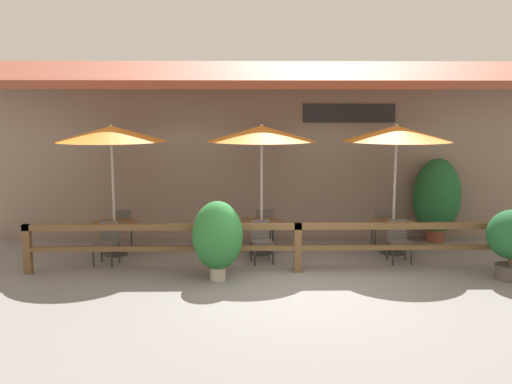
{
  "coord_description": "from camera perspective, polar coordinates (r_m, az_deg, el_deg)",
  "views": [
    {
      "loc": [
        -1.02,
        -9.54,
        3.13
      ],
      "look_at": [
        -0.79,
        1.45,
        1.5
      ],
      "focal_mm": 40.0,
      "sensor_mm": 36.0,
      "label": 1
    }
  ],
  "objects": [
    {
      "name": "patio_umbrella_far",
      "position": [
        12.38,
        13.87,
        5.68
      ],
      "size": [
        2.31,
        2.31,
        2.79
      ],
      "color": "#B7B2A8",
      "rests_on": "ground"
    },
    {
      "name": "chair_near_wallside",
      "position": [
        13.3,
        -13.2,
        -3.27
      ],
      "size": [
        0.49,
        0.49,
        0.86
      ],
      "rotation": [
        0.0,
        0.0,
        3.33
      ],
      "color": "#514C47",
      "rests_on": "ground"
    },
    {
      "name": "potted_plant_tall_tropical",
      "position": [
        10.39,
        -3.86,
        -4.46
      ],
      "size": [
        0.92,
        0.83,
        1.46
      ],
      "color": "#B7AD99",
      "rests_on": "ground"
    },
    {
      "name": "dining_table_middle",
      "position": [
        12.31,
        0.55,
        -3.6
      ],
      "size": [
        0.95,
        0.95,
        0.71
      ],
      "color": "brown",
      "rests_on": "ground"
    },
    {
      "name": "patio_umbrella_middle",
      "position": [
        12.05,
        0.56,
        5.86
      ],
      "size": [
        2.31,
        2.31,
        2.79
      ],
      "color": "#B7B2A8",
      "rests_on": "ground"
    },
    {
      "name": "chair_far_wallside",
      "position": [
        13.27,
        12.55,
        -3.28
      ],
      "size": [
        0.43,
        0.43,
        0.86
      ],
      "rotation": [
        0.0,
        0.0,
        3.11
      ],
      "color": "#514C47",
      "rests_on": "ground"
    },
    {
      "name": "patio_railing",
      "position": [
        10.91,
        4.2,
        -4.47
      ],
      "size": [
        10.4,
        0.14,
        0.95
      ],
      "color": "brown",
      "rests_on": "ground"
    },
    {
      "name": "patio_umbrella_near",
      "position": [
        12.32,
        -14.28,
        5.65
      ],
      "size": [
        2.31,
        2.31,
        2.79
      ],
      "color": "#B7B2A8",
      "rests_on": "ground"
    },
    {
      "name": "chair_near_streetside",
      "position": [
        11.87,
        -14.65,
        -4.72
      ],
      "size": [
        0.49,
        0.49,
        0.86
      ],
      "rotation": [
        0.0,
        0.0,
        -0.18
      ],
      "color": "#514C47",
      "rests_on": "ground"
    },
    {
      "name": "dining_table_near",
      "position": [
        12.57,
        -13.94,
        -3.59
      ],
      "size": [
        0.95,
        0.95,
        0.71
      ],
      "color": "brown",
      "rests_on": "ground"
    },
    {
      "name": "potted_plant_broad_leaf",
      "position": [
        14.0,
        17.63,
        -0.59
      ],
      "size": [
        1.1,
        0.99,
        1.96
      ],
      "color": "brown",
      "rests_on": "ground"
    },
    {
      "name": "dining_table_far",
      "position": [
        12.63,
        13.55,
        -3.52
      ],
      "size": [
        0.95,
        0.95,
        0.71
      ],
      "color": "brown",
      "rests_on": "ground"
    },
    {
      "name": "chair_far_streetside",
      "position": [
        12.0,
        14.07,
        -4.57
      ],
      "size": [
        0.44,
        0.44,
        0.86
      ],
      "rotation": [
        0.0,
        0.0,
        0.05
      ],
      "color": "#514C47",
      "rests_on": "ground"
    },
    {
      "name": "chair_middle_streetside",
      "position": [
        11.63,
        0.53,
        -4.72
      ],
      "size": [
        0.49,
        0.49,
        0.86
      ],
      "rotation": [
        0.0,
        0.0,
        0.19
      ],
      "color": "#514C47",
      "rests_on": "ground"
    },
    {
      "name": "potted_plant_entrance_palm",
      "position": [
        11.41,
        24.27,
        -4.27
      ],
      "size": [
        0.93,
        0.84,
        1.3
      ],
      "color": "#564C47",
      "rests_on": "ground"
    },
    {
      "name": "building_facade",
      "position": [
        13.72,
        3.09,
        4.39
      ],
      "size": [
        14.28,
        1.49,
        4.23
      ],
      "color": "gray",
      "rests_on": "ground"
    },
    {
      "name": "ground_plane",
      "position": [
        10.09,
        4.72,
        -9.66
      ],
      "size": [
        60.0,
        60.0,
        0.0
      ],
      "primitive_type": "plane",
      "color": "slate"
    },
    {
      "name": "chair_middle_wallside",
      "position": [
        13.02,
        0.79,
        -3.3
      ],
      "size": [
        0.47,
        0.47,
        0.86
      ],
      "rotation": [
        0.0,
        0.0,
        3.26
      ],
      "color": "#514C47",
      "rests_on": "ground"
    }
  ]
}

